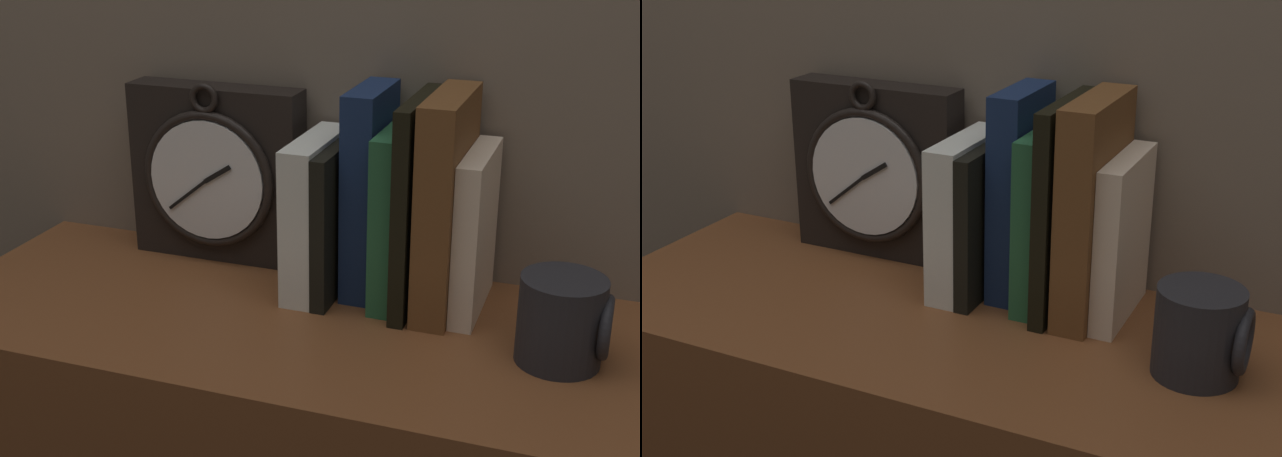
{
  "view_description": "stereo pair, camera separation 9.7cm",
  "coord_description": "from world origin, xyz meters",
  "views": [
    {
      "loc": [
        0.31,
        -0.85,
        1.25
      ],
      "look_at": [
        0.0,
        0.0,
        0.9
      ],
      "focal_mm": 50.0,
      "sensor_mm": 36.0,
      "label": 1
    },
    {
      "loc": [
        0.39,
        -0.81,
        1.25
      ],
      "look_at": [
        0.0,
        0.0,
        0.9
      ],
      "focal_mm": 50.0,
      "sensor_mm": 36.0,
      "label": 2
    }
  ],
  "objects": [
    {
      "name": "mug",
      "position": [
        0.26,
        -0.0,
        0.83
      ],
      "size": [
        0.09,
        0.09,
        0.09
      ],
      "color": "#232328",
      "rests_on": "bookshelf"
    },
    {
      "name": "book_slot1_black",
      "position": [
        -0.01,
        0.09,
        0.87
      ],
      "size": [
        0.02,
        0.15,
        0.18
      ],
      "color": "black",
      "rests_on": "bookshelf"
    },
    {
      "name": "book_slot5_brown",
      "position": [
        0.12,
        0.09,
        0.91
      ],
      "size": [
        0.04,
        0.15,
        0.25
      ],
      "color": "brown",
      "rests_on": "bookshelf"
    },
    {
      "name": "book_slot6_cream",
      "position": [
        0.15,
        0.1,
        0.88
      ],
      "size": [
        0.03,
        0.14,
        0.19
      ],
      "color": "beige",
      "rests_on": "bookshelf"
    },
    {
      "name": "book_slot4_black",
      "position": [
        0.08,
        0.09,
        0.91
      ],
      "size": [
        0.02,
        0.15,
        0.25
      ],
      "color": "black",
      "rests_on": "bookshelf"
    },
    {
      "name": "book_slot0_white",
      "position": [
        -0.04,
        0.09,
        0.88
      ],
      "size": [
        0.04,
        0.15,
        0.19
      ],
      "color": "white",
      "rests_on": "bookshelf"
    },
    {
      "name": "book_slot2_navy",
      "position": [
        0.02,
        0.11,
        0.91
      ],
      "size": [
        0.04,
        0.12,
        0.25
      ],
      "color": "navy",
      "rests_on": "bookshelf"
    },
    {
      "name": "clock",
      "position": [
        -0.19,
        0.14,
        0.9
      ],
      "size": [
        0.23,
        0.06,
        0.24
      ],
      "color": "black",
      "rests_on": "bookshelf"
    },
    {
      "name": "book_slot3_green",
      "position": [
        0.06,
        0.1,
        0.89
      ],
      "size": [
        0.03,
        0.14,
        0.21
      ],
      "color": "#25613A",
      "rests_on": "bookshelf"
    }
  ]
}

